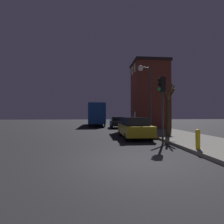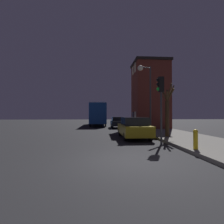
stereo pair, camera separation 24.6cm
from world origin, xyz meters
name	(u,v)px [view 2 (the right image)]	position (x,y,z in m)	size (l,w,h in m)	color
ground_plane	(127,162)	(0.00, 0.00, 0.00)	(120.00, 120.00, 0.00)	black
brick_building	(150,95)	(5.17, 14.68, 4.23)	(4.18, 4.12, 8.08)	brown
streetlamp	(145,83)	(3.03, 8.81, 4.55)	(1.21, 0.49, 5.96)	#38383A
traffic_light	(161,96)	(2.59, 3.71, 2.87)	(0.43, 0.24, 3.98)	#38383A
bare_tree	(167,110)	(3.87, 5.94, 2.08)	(1.76, 1.77, 4.23)	#382819
bus	(98,113)	(-1.27, 22.67, 2.10)	(2.43, 10.78, 3.52)	#194793
car_near_lane	(134,127)	(1.52, 6.55, 0.79)	(1.88, 4.75, 1.55)	olive
car_mid_lane	(118,122)	(1.37, 16.57, 0.77)	(1.71, 3.82, 1.46)	black
fire_hydrant	(196,139)	(3.35, 1.31, 0.64)	(0.21, 0.21, 0.91)	gold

